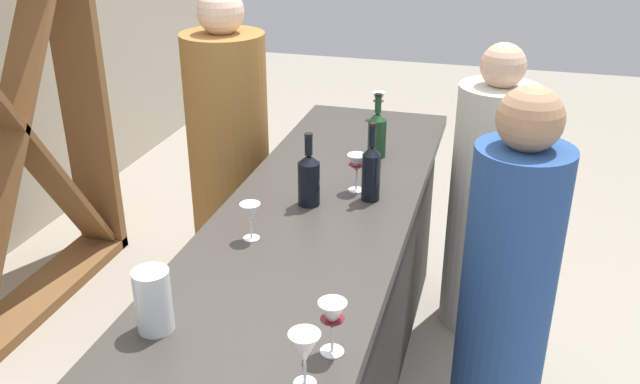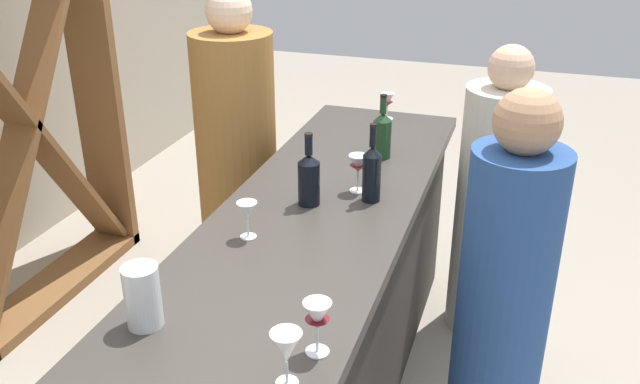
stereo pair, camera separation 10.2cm
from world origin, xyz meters
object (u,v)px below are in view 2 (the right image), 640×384
object	(u,v)px
wine_bottle_center_olive_green	(382,134)
wine_glass_near_center	(286,349)
wine_glass_near_left	(317,318)
person_left_guest	(501,316)
wine_rack	(24,124)
wine_glass_near_right	(358,165)
person_center_guest	(494,208)
wine_bottle_second_left_near_black	(372,172)
person_right_guest	(237,167)
wine_glass_far_left	(387,101)
water_pitcher	(143,296)
wine_bottle_leftmost_near_black	(309,178)
wine_glass_far_center	(247,213)

from	to	relation	value
wine_bottle_center_olive_green	wine_glass_near_center	xyz separation A→B (m)	(-1.52, -0.12, -0.00)
wine_glass_near_left	person_left_guest	world-z (taller)	person_left_guest
person_left_guest	wine_rack	bearing A→B (deg)	-2.77
wine_glass_near_center	wine_glass_near_right	bearing A→B (deg)	6.53
person_left_guest	wine_glass_near_center	bearing A→B (deg)	69.68
wine_glass_near_right	person_center_guest	world-z (taller)	person_center_guest
wine_glass_near_right	person_left_guest	distance (m)	0.78
wine_glass_near_left	wine_bottle_second_left_near_black	bearing A→B (deg)	5.67
wine_glass_near_center	person_left_guest	xyz separation A→B (m)	(0.81, -0.48, -0.35)
wine_rack	wine_bottle_second_left_near_black	xyz separation A→B (m)	(-0.27, -1.82, 0.09)
person_right_guest	wine_glass_far_left	bearing A→B (deg)	10.62
wine_glass_far_left	person_center_guest	world-z (taller)	person_center_guest
water_pitcher	person_right_guest	xyz separation A→B (m)	(1.54, 0.43, -0.29)
wine_bottle_leftmost_near_black	water_pitcher	distance (m)	0.89
wine_rack	wine_glass_far_center	distance (m)	1.65
wine_bottle_leftmost_near_black	wine_bottle_second_left_near_black	distance (m)	0.24
wine_glass_near_center	person_center_guest	distance (m)	1.87
wine_glass_near_left	person_right_guest	bearing A→B (deg)	31.33
wine_glass_near_center	person_right_guest	bearing A→B (deg)	28.27
wine_bottle_center_olive_green	wine_rack	bearing A→B (deg)	95.55
wine_glass_near_left	wine_glass_near_center	size ratio (longest dim) A/B	1.03
wine_glass_far_left	wine_glass_near_center	bearing A→B (deg)	-173.86
wine_bottle_center_olive_green	wine_glass_far_center	xyz separation A→B (m)	(-0.86, 0.26, -0.01)
wine_bottle_leftmost_near_black	person_left_guest	distance (m)	0.84
wine_bottle_leftmost_near_black	person_right_guest	size ratio (longest dim) A/B	0.17
wine_bottle_leftmost_near_black	water_pitcher	world-z (taller)	wine_bottle_leftmost_near_black
wine_bottle_leftmost_near_black	wine_glass_near_right	bearing A→B (deg)	-40.85
wine_glass_far_center	water_pitcher	xyz separation A→B (m)	(-0.55, 0.07, -0.00)
person_left_guest	wine_bottle_second_left_near_black	bearing A→B (deg)	-16.38
wine_bottle_center_olive_green	person_right_guest	distance (m)	0.83
person_left_guest	person_center_guest	world-z (taller)	person_left_guest
wine_glass_near_right	wine_glass_far_center	world-z (taller)	wine_glass_near_right
wine_glass_near_right	water_pitcher	bearing A→B (deg)	162.39
wine_rack	wine_bottle_leftmost_near_black	world-z (taller)	wine_rack
wine_glass_far_left	water_pitcher	xyz separation A→B (m)	(-1.93, 0.24, -0.00)
wine_bottle_center_olive_green	wine_glass_far_center	size ratio (longest dim) A/B	2.15
wine_glass_near_right	wine_glass_near_left	bearing A→B (deg)	-170.76
person_right_guest	wine_glass_far_center	bearing A→B (deg)	-82.83
wine_glass_near_center	wine_glass_far_left	distance (m)	2.05
wine_glass_near_right	wine_glass_far_center	xyz separation A→B (m)	(-0.48, 0.26, -0.02)
person_right_guest	wine_glass_near_left	bearing A→B (deg)	-78.23
wine_bottle_leftmost_near_black	wine_glass_near_left	xyz separation A→B (m)	(-0.84, -0.31, 0.00)
wine_glass_near_left	person_right_guest	distance (m)	1.80
wine_glass_near_left	person_left_guest	bearing A→B (deg)	-33.38
wine_rack	person_left_guest	world-z (taller)	wine_rack
wine_bottle_leftmost_near_black	person_center_guest	world-z (taller)	person_center_guest
wine_glass_near_right	wine_glass_far_left	xyz separation A→B (m)	(0.90, 0.09, -0.02)
wine_glass_near_right	person_center_guest	size ratio (longest dim) A/B	0.11
wine_glass_far_center	person_left_guest	world-z (taller)	person_left_guest
wine_bottle_leftmost_near_black	wine_rack	bearing A→B (deg)	76.87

